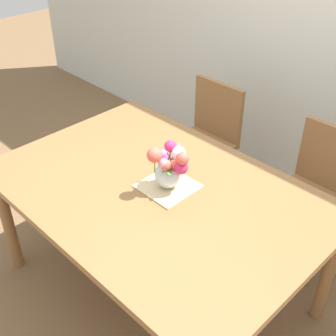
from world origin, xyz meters
The scene contains 7 objects.
ground_plane centered at (0.00, 0.00, 0.00)m, with size 12.00×12.00×0.00m, color brown.
back_wall centered at (0.00, 1.60, 1.40)m, with size 7.00×0.10×2.80m, color silver.
dining_table centered at (0.00, 0.00, 0.69)m, with size 1.74×1.18×0.77m.
chair_left centered at (-0.45, 0.93, 0.52)m, with size 0.42×0.42×0.90m.
chair_right centered at (0.45, 0.93, 0.52)m, with size 0.42×0.42×0.90m.
placemat centered at (0.03, 0.05, 0.77)m, with size 0.27×0.27×0.01m, color #CCB789.
flower_vase centered at (0.04, 0.05, 0.91)m, with size 0.22×0.21×0.26m.
Camera 1 is at (1.33, -1.24, 2.16)m, focal length 47.17 mm.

